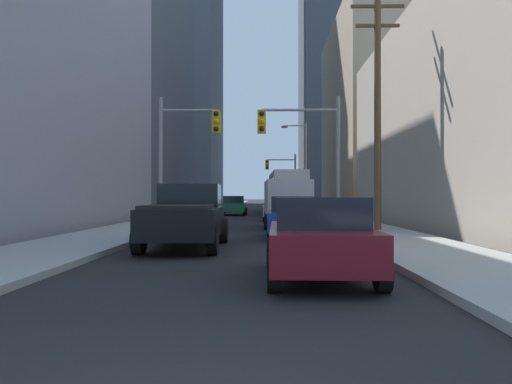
{
  "coord_description": "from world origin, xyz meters",
  "views": [
    {
      "loc": [
        0.69,
        -2.84,
        1.55
      ],
      "look_at": [
        0.0,
        38.85,
        1.84
      ],
      "focal_mm": 35.88,
      "sensor_mm": 36.0,
      "label": 1
    }
  ],
  "objects_px": {
    "pickup_truck_black": "(186,216)",
    "traffic_signal_near_right": "(303,140)",
    "sedan_maroon": "(319,238)",
    "sedan_blue": "(294,217)",
    "cargo_van_silver": "(287,201)",
    "sedan_white": "(279,208)",
    "sedan_green": "(234,205)",
    "city_bus": "(287,191)",
    "traffic_signal_near_left": "(186,141)",
    "traffic_signal_far_right": "(282,173)"
  },
  "relations": [
    {
      "from": "city_bus",
      "to": "pickup_truck_black",
      "type": "xyz_separation_m",
      "value": [
        -4.12,
        -26.72,
        -1.0
      ]
    },
    {
      "from": "city_bus",
      "to": "sedan_blue",
      "type": "distance_m",
      "value": 23.29
    },
    {
      "from": "cargo_van_silver",
      "to": "sedan_maroon",
      "type": "xyz_separation_m",
      "value": [
        -0.05,
        -15.11,
        -0.52
      ]
    },
    {
      "from": "sedan_maroon",
      "to": "sedan_white",
      "type": "xyz_separation_m",
      "value": [
        -0.14,
        22.0,
        0.0
      ]
    },
    {
      "from": "sedan_green",
      "to": "traffic_signal_near_right",
      "type": "distance_m",
      "value": 17.93
    },
    {
      "from": "traffic_signal_near_right",
      "to": "traffic_signal_far_right",
      "type": "xyz_separation_m",
      "value": [
        0.19,
        32.05,
        -0.02
      ]
    },
    {
      "from": "pickup_truck_black",
      "to": "sedan_blue",
      "type": "relative_size",
      "value": 1.28
    },
    {
      "from": "cargo_van_silver",
      "to": "traffic_signal_far_right",
      "type": "xyz_separation_m",
      "value": [
        0.86,
        30.41,
        2.73
      ]
    },
    {
      "from": "sedan_green",
      "to": "traffic_signal_near_right",
      "type": "bearing_deg",
      "value": -76.45
    },
    {
      "from": "sedan_green",
      "to": "city_bus",
      "type": "bearing_deg",
      "value": 22.13
    },
    {
      "from": "sedan_white",
      "to": "traffic_signal_far_right",
      "type": "relative_size",
      "value": 0.71
    },
    {
      "from": "sedan_blue",
      "to": "traffic_signal_far_right",
      "type": "bearing_deg",
      "value": 88.64
    },
    {
      "from": "cargo_van_silver",
      "to": "traffic_signal_near_left",
      "type": "xyz_separation_m",
      "value": [
        -4.6,
        -1.64,
        2.71
      ]
    },
    {
      "from": "sedan_green",
      "to": "traffic_signal_far_right",
      "type": "height_order",
      "value": "traffic_signal_far_right"
    },
    {
      "from": "sedan_blue",
      "to": "traffic_signal_near_left",
      "type": "xyz_separation_m",
      "value": [
        -4.59,
        4.39,
        3.22
      ]
    },
    {
      "from": "sedan_maroon",
      "to": "traffic_signal_near_right",
      "type": "bearing_deg",
      "value": 86.94
    },
    {
      "from": "traffic_signal_far_right",
      "to": "sedan_maroon",
      "type": "bearing_deg",
      "value": -91.15
    },
    {
      "from": "sedan_maroon",
      "to": "traffic_signal_near_right",
      "type": "xyz_separation_m",
      "value": [
        0.72,
        13.47,
        3.27
      ]
    },
    {
      "from": "sedan_maroon",
      "to": "traffic_signal_near_left",
      "type": "relative_size",
      "value": 0.71
    },
    {
      "from": "sedan_green",
      "to": "sedan_white",
      "type": "bearing_deg",
      "value": -69.18
    },
    {
      "from": "sedan_white",
      "to": "sedan_green",
      "type": "bearing_deg",
      "value": 110.82
    },
    {
      "from": "city_bus",
      "to": "traffic_signal_far_right",
      "type": "relative_size",
      "value": 1.93
    },
    {
      "from": "city_bus",
      "to": "traffic_signal_near_right",
      "type": "xyz_separation_m",
      "value": [
        -0.08,
        -18.85,
        2.11
      ]
    },
    {
      "from": "traffic_signal_near_right",
      "to": "traffic_signal_far_right",
      "type": "relative_size",
      "value": 1.0
    },
    {
      "from": "pickup_truck_black",
      "to": "sedan_blue",
      "type": "bearing_deg",
      "value": 45.87
    },
    {
      "from": "traffic_signal_near_left",
      "to": "pickup_truck_black",
      "type": "bearing_deg",
      "value": -81.15
    },
    {
      "from": "city_bus",
      "to": "sedan_maroon",
      "type": "bearing_deg",
      "value": -91.41
    },
    {
      "from": "sedan_white",
      "to": "traffic_signal_near_right",
      "type": "distance_m",
      "value": 9.17
    },
    {
      "from": "city_bus",
      "to": "sedan_green",
      "type": "xyz_separation_m",
      "value": [
        -4.21,
        -1.71,
        -1.16
      ]
    },
    {
      "from": "city_bus",
      "to": "pickup_truck_black",
      "type": "height_order",
      "value": "city_bus"
    },
    {
      "from": "sedan_green",
      "to": "traffic_signal_near_right",
      "type": "xyz_separation_m",
      "value": [
        4.13,
        -17.14,
        3.27
      ]
    },
    {
      "from": "pickup_truck_black",
      "to": "traffic_signal_near_left",
      "type": "xyz_separation_m",
      "value": [
        -1.23,
        7.87,
        3.06
      ]
    },
    {
      "from": "traffic_signal_near_left",
      "to": "traffic_signal_near_right",
      "type": "distance_m",
      "value": 5.27
    },
    {
      "from": "city_bus",
      "to": "traffic_signal_near_right",
      "type": "height_order",
      "value": "traffic_signal_near_right"
    },
    {
      "from": "city_bus",
      "to": "sedan_green",
      "type": "bearing_deg",
      "value": -157.87
    },
    {
      "from": "sedan_white",
      "to": "sedan_green",
      "type": "distance_m",
      "value": 9.21
    },
    {
      "from": "sedan_green",
      "to": "sedan_blue",
      "type": "bearing_deg",
      "value": -80.89
    },
    {
      "from": "sedan_green",
      "to": "traffic_signal_near_left",
      "type": "xyz_separation_m",
      "value": [
        -1.14,
        -17.14,
        3.22
      ]
    },
    {
      "from": "pickup_truck_black",
      "to": "traffic_signal_near_right",
      "type": "relative_size",
      "value": 0.91
    },
    {
      "from": "sedan_white",
      "to": "sedan_blue",
      "type": "bearing_deg",
      "value": -89.2
    },
    {
      "from": "traffic_signal_near_right",
      "to": "sedan_blue",
      "type": "bearing_deg",
      "value": -98.75
    },
    {
      "from": "sedan_white",
      "to": "traffic_signal_near_right",
      "type": "relative_size",
      "value": 0.71
    },
    {
      "from": "sedan_green",
      "to": "sedan_maroon",
      "type": "bearing_deg",
      "value": -83.64
    },
    {
      "from": "sedan_blue",
      "to": "sedan_maroon",
      "type": "bearing_deg",
      "value": -90.27
    },
    {
      "from": "pickup_truck_black",
      "to": "traffic_signal_near_right",
      "type": "bearing_deg",
      "value": 62.79
    },
    {
      "from": "sedan_white",
      "to": "sedan_green",
      "type": "height_order",
      "value": "same"
    },
    {
      "from": "pickup_truck_black",
      "to": "sedan_maroon",
      "type": "distance_m",
      "value": 6.51
    },
    {
      "from": "cargo_van_silver",
      "to": "sedan_white",
      "type": "height_order",
      "value": "cargo_van_silver"
    },
    {
      "from": "cargo_van_silver",
      "to": "traffic_signal_far_right",
      "type": "bearing_deg",
      "value": 88.37
    },
    {
      "from": "sedan_green",
      "to": "traffic_signal_near_left",
      "type": "bearing_deg",
      "value": -93.8
    }
  ]
}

